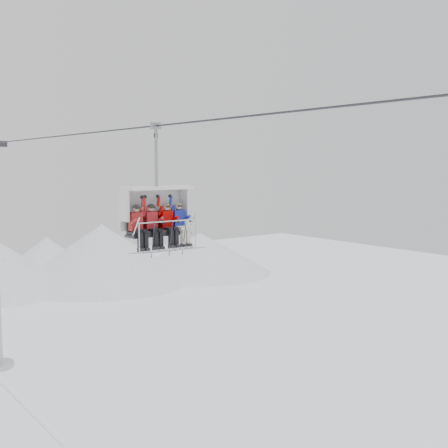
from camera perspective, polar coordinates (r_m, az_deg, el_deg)
haul_cable at (r=15.21m, az=0.00°, el=10.66°), size 0.06×50.00×0.06m
chairlift_carrier at (r=18.21m, az=-7.04°, el=1.51°), size 2.27×1.17×3.98m
skier_far_left at (r=17.59m, az=-8.76°, el=-0.19°), size 0.39×1.69×1.56m
skier_center_left at (r=17.86m, az=-7.26°, el=-0.08°), size 0.39×1.69×1.56m
skier_center_right at (r=18.16m, az=-5.71°, el=0.04°), size 0.39×1.69×1.56m
skier_far_right at (r=18.40m, az=-4.50°, el=0.13°), size 0.39×1.69×1.56m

